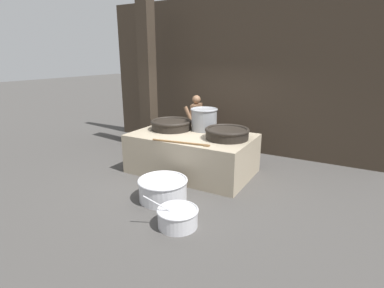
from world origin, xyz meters
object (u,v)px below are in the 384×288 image
Objects in this scene: giant_wok_near at (171,124)px; prep_bowl_vegetables at (178,217)px; stock_pot at (204,119)px; giant_wok_far at (227,133)px; prep_bowl_meat at (163,188)px; cook at (196,123)px.

prep_bowl_vegetables is (1.66, -2.40, -0.88)m from giant_wok_near.
stock_pot is at bearing 23.60° from giant_wok_near.
stock_pot reaches higher than giant_wok_far.
giant_wok_far is 1.02× the size of prep_bowl_meat.
stock_pot reaches higher than prep_bowl_meat.
giant_wok_far reaches higher than prep_bowl_vegetables.
giant_wok_near is at bearing -156.40° from stock_pot.
stock_pot is (-0.80, 0.45, 0.15)m from giant_wok_far.
giant_wok_near is at bearing 124.69° from prep_bowl_vegetables.
giant_wok_near is 0.61× the size of cook.
giant_wok_far is 1.89m from cook.
stock_pot is 1.05m from cook.
prep_bowl_meat is at bearing -111.46° from giant_wok_far.
stock_pot is (0.74, 0.33, 0.15)m from giant_wok_near.
cook is (0.10, 1.09, -0.16)m from giant_wok_near.
giant_wok_near reaches higher than prep_bowl_meat.
prep_bowl_vegetables is at bearing -86.96° from giant_wok_far.
prep_bowl_vegetables is 0.82× the size of prep_bowl_meat.
stock_pot reaches higher than prep_bowl_vegetables.
stock_pot is at bearing 123.80° from cook.
stock_pot is at bearing 108.63° from prep_bowl_vegetables.
giant_wok_near is at bearing 175.42° from giant_wok_far.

